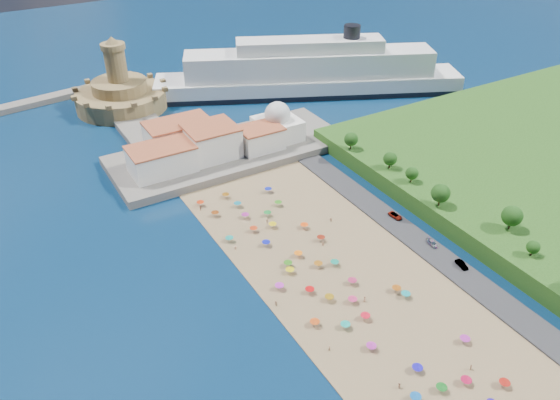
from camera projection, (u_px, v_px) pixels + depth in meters
ground at (313, 270)px, 152.09m from camera, size 700.00×700.00×0.00m
terrace at (230, 151)px, 208.36m from camera, size 90.00×36.00×3.00m
jetty at (144, 130)px, 224.47m from camera, size 18.00×70.00×2.40m
waterfront_buildings at (196, 144)px, 199.80m from camera, size 57.00×29.00×11.00m
domed_building at (278, 124)px, 211.39m from camera, size 16.00×16.00×15.00m
fortress at (121, 94)px, 243.20m from camera, size 40.00×40.00×32.40m
cruise_ship at (309, 74)px, 256.98m from camera, size 140.75×80.63×31.72m
beach_parasols at (330, 285)px, 143.77m from camera, size 33.05×113.81×2.20m
beachgoers at (316, 284)px, 145.60m from camera, size 34.37×102.78×1.86m
parked_cars at (424, 237)px, 162.71m from camera, size 2.64×32.80×1.45m
hillside_trees at (468, 206)px, 160.80m from camera, size 17.10×110.98×7.71m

